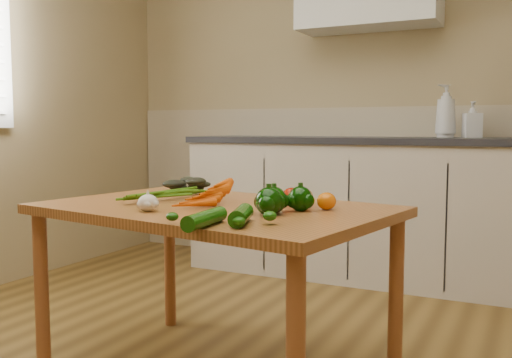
{
  "coord_description": "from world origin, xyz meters",
  "views": [
    {
      "loc": [
        0.93,
        -1.37,
        0.96
      ],
      "look_at": [
        -0.1,
        0.68,
        0.75
      ],
      "focal_mm": 40.0,
      "sensor_mm": 36.0,
      "label": 1
    }
  ],
  "objects": [
    {
      "name": "room",
      "position": [
        0.0,
        0.17,
        1.25
      ],
      "size": [
        4.04,
        5.04,
        2.64
      ],
      "color": "brown",
      "rests_on": "ground"
    },
    {
      "name": "counter_run",
      "position": [
        0.21,
        2.19,
        0.46
      ],
      "size": [
        2.84,
        0.64,
        1.14
      ],
      "color": "#BCAF9D",
      "rests_on": "ground"
    },
    {
      "name": "table",
      "position": [
        -0.15,
        0.43,
        0.6
      ],
      "size": [
        1.37,
        1.0,
        0.67
      ],
      "rotation": [
        0.0,
        0.0,
        -0.16
      ],
      "color": "#A4622F",
      "rests_on": "ground"
    },
    {
      "name": "soap_bottle_a",
      "position": [
        0.41,
        2.27,
        1.06
      ],
      "size": [
        0.18,
        0.18,
        0.32
      ],
      "primitive_type": "imported",
      "rotation": [
        0.0,
        0.0,
        5.51
      ],
      "color": "silver",
      "rests_on": "counter_run"
    },
    {
      "name": "soap_bottle_b",
      "position": [
        0.56,
        2.28,
        1.01
      ],
      "size": [
        0.13,
        0.13,
        0.22
      ],
      "primitive_type": "imported",
      "rotation": [
        0.0,
        0.0,
        0.39
      ],
      "color": "silver",
      "rests_on": "counter_run"
    },
    {
      "name": "carrot_bunch",
      "position": [
        -0.24,
        0.45,
        0.7
      ],
      "size": [
        0.26,
        0.21,
        0.06
      ],
      "primitive_type": null,
      "rotation": [
        0.0,
        0.0,
        -0.16
      ],
      "color": "#E15305",
      "rests_on": "table"
    },
    {
      "name": "leafy_greens",
      "position": [
        -0.44,
        0.74,
        0.72
      ],
      "size": [
        0.18,
        0.16,
        0.09
      ],
      "primitive_type": null,
      "color": "black",
      "rests_on": "table"
    },
    {
      "name": "garlic_bulb",
      "position": [
        -0.27,
        0.2,
        0.7
      ],
      "size": [
        0.07,
        0.07,
        0.06
      ],
      "primitive_type": "ellipsoid",
      "color": "silver",
      "rests_on": "table"
    },
    {
      "name": "pepper_a",
      "position": [
        0.13,
        0.37,
        0.72
      ],
      "size": [
        0.09,
        0.09,
        0.09
      ],
      "primitive_type": "sphere",
      "color": "black",
      "rests_on": "table"
    },
    {
      "name": "pepper_b",
      "position": [
        0.19,
        0.45,
        0.72
      ],
      "size": [
        0.08,
        0.08,
        0.08
      ],
      "primitive_type": "sphere",
      "color": "black",
      "rests_on": "table"
    },
    {
      "name": "pepper_c",
      "position": [
        0.14,
        0.31,
        0.72
      ],
      "size": [
        0.09,
        0.09,
        0.09
      ],
      "primitive_type": "sphere",
      "color": "black",
      "rests_on": "table"
    },
    {
      "name": "tomato_a",
      "position": [
        0.11,
        0.56,
        0.71
      ],
      "size": [
        0.07,
        0.07,
        0.07
      ],
      "primitive_type": "ellipsoid",
      "color": "#901302",
      "rests_on": "table"
    },
    {
      "name": "tomato_b",
      "position": [
        0.16,
        0.54,
        0.71
      ],
      "size": [
        0.08,
        0.08,
        0.07
      ],
      "primitive_type": "ellipsoid",
      "color": "#DC6005",
      "rests_on": "table"
    },
    {
      "name": "tomato_c",
      "position": [
        0.27,
        0.51,
        0.7
      ],
      "size": [
        0.07,
        0.07,
        0.06
      ],
      "primitive_type": "ellipsoid",
      "color": "#DC6005",
      "rests_on": "table"
    },
    {
      "name": "zucchini_a",
      "position": [
        0.14,
        0.12,
        0.7
      ],
      "size": [
        0.11,
        0.18,
        0.05
      ],
      "primitive_type": "cylinder",
      "rotation": [
        1.57,
        0.0,
        0.33
      ],
      "color": "#104207",
      "rests_on": "table"
    },
    {
      "name": "zucchini_b",
      "position": [
        0.06,
        0.03,
        0.7
      ],
      "size": [
        0.07,
        0.22,
        0.05
      ],
      "primitive_type": "cylinder",
      "rotation": [
        1.57,
        0.0,
        0.09
      ],
      "color": "#104207",
      "rests_on": "table"
    }
  ]
}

